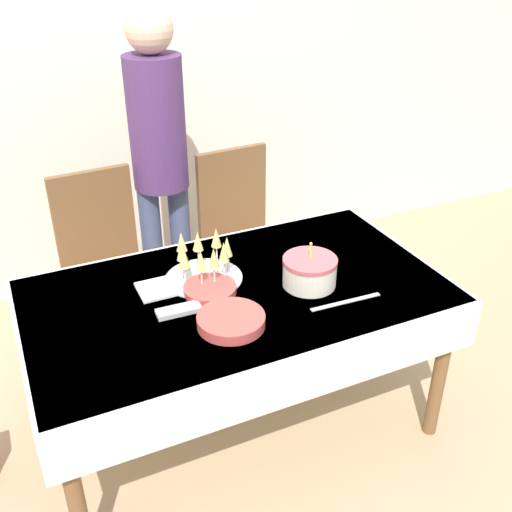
% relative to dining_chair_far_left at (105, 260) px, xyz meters
% --- Properties ---
extents(ground_plane, '(12.00, 12.00, 0.00)m').
position_rel_dining_chair_far_left_xyz_m(ground_plane, '(0.38, -0.79, -0.54)').
color(ground_plane, tan).
extents(wall_back, '(8.00, 0.05, 2.70)m').
position_rel_dining_chair_far_left_xyz_m(wall_back, '(0.38, 0.77, 0.81)').
color(wall_back, silver).
rests_on(wall_back, ground_plane).
extents(dining_table, '(1.68, 0.95, 0.73)m').
position_rel_dining_chair_far_left_xyz_m(dining_table, '(0.38, -0.79, 0.08)').
color(dining_table, white).
rests_on(dining_table, ground_plane).
extents(dining_chair_far_left, '(0.45, 0.45, 0.98)m').
position_rel_dining_chair_far_left_xyz_m(dining_chair_far_left, '(0.00, 0.00, 0.00)').
color(dining_chair_far_left, brown).
rests_on(dining_chair_far_left, ground_plane).
extents(dining_chair_far_right, '(0.45, 0.45, 0.98)m').
position_rel_dining_chair_far_left_xyz_m(dining_chair_far_right, '(0.74, 0.00, 0.00)').
color(dining_chair_far_right, brown).
rests_on(dining_chair_far_right, ground_plane).
extents(birthday_cake, '(0.22, 0.22, 0.19)m').
position_rel_dining_chair_far_left_xyz_m(birthday_cake, '(0.66, -0.87, 0.25)').
color(birthday_cake, silver).
rests_on(birthday_cake, dining_table).
extents(champagne_tray, '(0.32, 0.32, 0.18)m').
position_rel_dining_chair_far_left_xyz_m(champagne_tray, '(0.29, -0.65, 0.28)').
color(champagne_tray, silver).
rests_on(champagne_tray, dining_table).
extents(plate_stack_main, '(0.25, 0.25, 0.04)m').
position_rel_dining_chair_far_left_xyz_m(plate_stack_main, '(0.26, -1.00, 0.21)').
color(plate_stack_main, '#CC4C47').
rests_on(plate_stack_main, dining_table).
extents(plate_stack_dessert, '(0.21, 0.21, 0.03)m').
position_rel_dining_chair_far_left_xyz_m(plate_stack_dessert, '(0.27, -0.76, 0.20)').
color(plate_stack_dessert, '#CC4C47').
rests_on(plate_stack_dessert, dining_table).
extents(cake_knife, '(0.30, 0.03, 0.00)m').
position_rel_dining_chair_far_left_xyz_m(cake_knife, '(0.72, -1.05, 0.19)').
color(cake_knife, silver).
rests_on(cake_knife, dining_table).
extents(fork_pile, '(0.17, 0.07, 0.02)m').
position_rel_dining_chair_far_left_xyz_m(fork_pile, '(0.12, -0.84, 0.20)').
color(fork_pile, silver).
rests_on(fork_pile, dining_table).
extents(napkin_pile, '(0.15, 0.15, 0.01)m').
position_rel_dining_chair_far_left_xyz_m(napkin_pile, '(0.09, -0.66, 0.19)').
color(napkin_pile, white).
rests_on(napkin_pile, dining_table).
extents(person_standing, '(0.28, 0.28, 1.70)m').
position_rel_dining_chair_far_left_xyz_m(person_standing, '(0.36, 0.15, 0.49)').
color(person_standing, '#3F4C72').
rests_on(person_standing, ground_plane).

